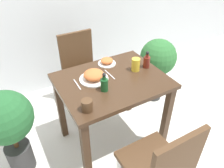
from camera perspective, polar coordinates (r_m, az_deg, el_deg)
ground_plane at (r=2.42m, az=0.00°, el=-14.12°), size 16.00×16.00×0.00m
dining_table at (r=1.98m, az=0.00°, el=-2.03°), size 0.93×0.73×0.78m
chair_near at (r=1.64m, az=12.67°, el=-20.02°), size 0.42×0.42×0.91m
chair_far at (r=2.59m, az=-8.07°, el=4.35°), size 0.42×0.42×0.91m
food_plate at (r=1.88m, az=-4.78°, el=2.16°), size 0.25×0.25×0.09m
side_plate at (r=2.10m, az=-1.37°, el=5.87°), size 0.17×0.17×0.06m
drink_cup at (r=1.57m, az=-6.53°, el=-5.58°), size 0.08×0.08×0.09m
juice_glass at (r=2.00m, az=6.20°, el=5.07°), size 0.08×0.08×0.12m
sauce_bottle at (r=2.06m, az=9.03°, el=5.89°), size 0.06×0.06×0.17m
condiment_bottle at (r=1.73m, az=-2.02°, el=0.01°), size 0.06×0.06×0.17m
fork_utensil at (r=1.85m, az=-9.07°, el=-0.12°), size 0.01×0.16×0.00m
spoon_utensil at (r=1.96m, az=-0.62°, el=2.52°), size 0.01×0.17×0.00m
potted_plant_left at (r=1.97m, az=-25.53°, el=-9.42°), size 0.44×0.44×0.86m
potted_plant_right at (r=2.68m, az=11.86°, el=5.88°), size 0.43×0.43×0.82m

